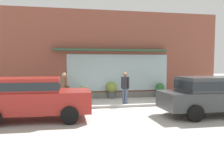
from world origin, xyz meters
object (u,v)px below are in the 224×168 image
Objects in this scene: potted_plant_window_center at (111,89)px; potted_plant_window_right at (55,90)px; parked_car_red at (33,96)px; potted_plant_doorstep at (160,90)px; fire_hydrant at (81,95)px; pedestrian_with_handbag at (64,86)px; potted_plant_near_hydrant at (34,93)px; potted_plant_trailing_edge at (77,94)px; parked_car_dark_gray at (214,94)px; pedestrian_passerby at (125,86)px.

potted_plant_window_right reaches higher than potted_plant_window_center.
parked_car_red is 8.66m from potted_plant_doorstep.
potted_plant_window_right is at bearing 179.51° from potted_plant_doorstep.
potted_plant_window_center is (4.05, 4.99, -0.34)m from parked_car_red.
fire_hydrant is 2.69m from potted_plant_window_center.
pedestrian_with_handbag is 1.89× the size of potted_plant_doorstep.
potted_plant_trailing_edge is at bearing -3.37° from potted_plant_near_hydrant.
parked_car_red is 3.28× the size of potted_plant_window_right.
parked_car_red is at bearing -123.20° from fire_hydrant.
potted_plant_window_center is at bearing 2.28° from potted_plant_near_hydrant.
fire_hydrant is at bearing 143.99° from parked_car_dark_gray.
potted_plant_doorstep is (3.09, -0.11, -0.10)m from potted_plant_window_center.
potted_plant_window_right is at bearing 160.80° from pedestrian_with_handbag.
potted_plant_window_center is at bearing -40.32° from pedestrian_passerby.
potted_plant_window_right is at bearing 167.74° from potted_plant_trailing_edge.
pedestrian_with_handbag is 1.74× the size of potted_plant_near_hydrant.
parked_car_dark_gray reaches higher than fire_hydrant.
parked_car_dark_gray reaches higher than potted_plant_trailing_edge.
parked_car_red is at bearing -145.62° from potted_plant_doorstep.
parked_car_dark_gray is 7.18m from parked_car_red.
potted_plant_window_center is 1.51× the size of potted_plant_trailing_edge.
potted_plant_window_center is at bearing 8.50° from potted_plant_trailing_edge.
pedestrian_with_handbag is at bearing -177.42° from fire_hydrant.
pedestrian_passerby is 2.47m from potted_plant_window_center.
parked_car_dark_gray is at bearing -45.71° from potted_plant_trailing_edge.
parked_car_dark_gray is 5.57m from potted_plant_doorstep.
potted_plant_doorstep is at bearing -96.29° from pedestrian_passerby.
fire_hydrant is at bearing 57.94° from pedestrian_with_handbag.
pedestrian_passerby is 3.20m from potted_plant_trailing_edge.
pedestrian_passerby is at bearing -141.23° from potted_plant_doorstep.
parked_car_dark_gray reaches higher than potted_plant_near_hydrant.
parked_car_red is 4.14× the size of potted_plant_window_center.
potted_plant_trailing_edge is (1.21, -0.26, -0.27)m from potted_plant_window_right.
potted_plant_near_hydrant is (-7.56, 5.48, -0.44)m from parked_car_dark_gray.
potted_plant_trailing_edge is at bearing 95.28° from fire_hydrant.
potted_plant_window_right is at bearing 127.30° from fire_hydrant.
potted_plant_near_hydrant is (-0.42, 4.82, -0.45)m from parked_car_red.
potted_plant_doorstep is (7.14, 4.89, -0.44)m from parked_car_red.
fire_hydrant is 5.35m from potted_plant_doorstep.
potted_plant_near_hydrant is (-7.56, -0.07, -0.01)m from potted_plant_doorstep.
pedestrian_with_handbag reaches higher than fire_hydrant.
potted_plant_doorstep is (5.07, 1.72, 0.00)m from fire_hydrant.
parked_car_dark_gray reaches higher than potted_plant_window_right.
potted_plant_window_right is (-3.32, -0.05, 0.03)m from potted_plant_window_center.
potted_plant_near_hydrant reaches higher than potted_plant_doorstep.
potted_plant_window_center is 0.79× the size of potted_plant_window_right.
potted_plant_near_hydrant is (-1.14, -0.12, -0.15)m from potted_plant_window_right.
potted_plant_near_hydrant is (-4.67, 2.25, -0.52)m from pedestrian_passerby.
potted_plant_window_right is 1.16m from potted_plant_near_hydrant.
potted_plant_doorstep is at bearing 2.29° from potted_plant_trailing_edge.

